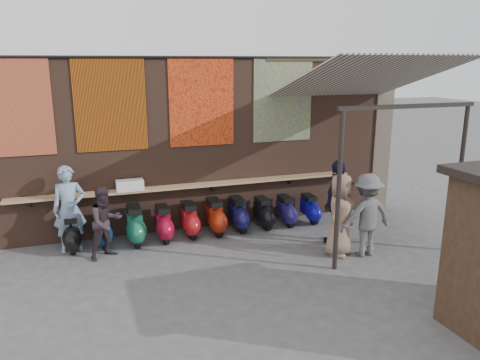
{
  "coord_description": "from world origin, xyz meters",
  "views": [
    {
      "loc": [
        -2.31,
        -7.91,
        3.9
      ],
      "look_at": [
        0.78,
        1.2,
        1.44
      ],
      "focal_mm": 35.0,
      "sensor_mm": 36.0,
      "label": 1
    }
  ],
  "objects": [
    {
      "name": "scooter_stool_8",
      "position": [
        2.25,
        2.01,
        0.35
      ],
      "size": [
        0.33,
        0.74,
        0.7
      ],
      "primitive_type": null,
      "color": "navy",
      "rests_on": "ground"
    },
    {
      "name": "scooter_stool_9",
      "position": [
        2.89,
        2.01,
        0.34
      ],
      "size": [
        0.32,
        0.71,
        0.67
      ],
      "primitive_type": null,
      "color": "#0F0D98",
      "rests_on": "ground"
    },
    {
      "name": "scooter_stool_2",
      "position": [
        -1.39,
        1.96,
        0.41
      ],
      "size": [
        0.39,
        0.86,
        0.82
      ],
      "primitive_type": null,
      "color": "#19674C",
      "rests_on": "ground"
    },
    {
      "name": "eating_counter",
      "position": [
        0.0,
        2.33,
        1.1
      ],
      "size": [
        8.0,
        0.32,
        0.05
      ],
      "primitive_type": "cube",
      "color": "#9E7A51",
      "rests_on": "brick_wall"
    },
    {
      "name": "pier_right",
      "position": [
        5.2,
        2.7,
        2.0
      ],
      "size": [
        0.5,
        0.5,
        4.0
      ],
      "primitive_type": "cube",
      "color": "#4C4238",
      "rests_on": "ground"
    },
    {
      "name": "awning_ledger",
      "position": [
        3.5,
        2.49,
        3.95
      ],
      "size": [
        3.3,
        0.08,
        0.12
      ],
      "primitive_type": "cube",
      "color": "#33261C",
      "rests_on": "brick_wall"
    },
    {
      "name": "tapestry_multi",
      "position": [
        2.3,
        2.48,
        3.0
      ],
      "size": [
        1.5,
        0.02,
        2.0
      ],
      "primitive_type": "cube",
      "color": "navy",
      "rests_on": "brick_wall"
    },
    {
      "name": "tapestry_orange",
      "position": [
        0.3,
        2.48,
        3.0
      ],
      "size": [
        1.5,
        0.02,
        2.0
      ],
      "primitive_type": "cube",
      "color": "#D44A1A",
      "rests_on": "brick_wall"
    },
    {
      "name": "shopper_tan",
      "position": [
        2.53,
        0.01,
        0.86
      ],
      "size": [
        1.0,
        0.94,
        1.71
      ],
      "primitive_type": "imported",
      "rotation": [
        0.0,
        0.0,
        0.66
      ],
      "color": "#886B57",
      "rests_on": "ground"
    },
    {
      "name": "ground",
      "position": [
        0.0,
        0.0,
        0.0
      ],
      "size": [
        70.0,
        70.0,
        0.0
      ],
      "primitive_type": "plane",
      "color": "#474749",
      "rests_on": "ground"
    },
    {
      "name": "shopper_navy",
      "position": [
        2.83,
        0.62,
        0.93
      ],
      "size": [
        1.15,
        0.99,
        1.86
      ],
      "primitive_type": "imported",
      "rotation": [
        0.0,
        0.0,
        3.74
      ],
      "color": "black",
      "rests_on": "ground"
    },
    {
      "name": "awning_post_left",
      "position": [
        2.1,
        -0.6,
        1.55
      ],
      "size": [
        0.09,
        0.09,
        3.1
      ],
      "primitive_type": "cylinder",
      "color": "black",
      "rests_on": "ground"
    },
    {
      "name": "scooter_stool_1",
      "position": [
        -2.05,
        2.05,
        0.36
      ],
      "size": [
        0.34,
        0.75,
        0.71
      ],
      "primitive_type": null,
      "color": "navy",
      "rests_on": "ground"
    },
    {
      "name": "scooter_stool_6",
      "position": [
        1.03,
        2.04,
        0.38
      ],
      "size": [
        0.36,
        0.8,
        0.76
      ],
      "primitive_type": null,
      "color": "#131348",
      "rests_on": "ground"
    },
    {
      "name": "scooter_stool_7",
      "position": [
        1.64,
        2.0,
        0.36
      ],
      "size": [
        0.34,
        0.75,
        0.71
      ],
      "primitive_type": null,
      "color": "black",
      "rests_on": "ground"
    },
    {
      "name": "awning_header",
      "position": [
        3.5,
        -0.6,
        3.08
      ],
      "size": [
        3.0,
        0.08,
        0.08
      ],
      "primitive_type": "cube",
      "color": "black",
      "rests_on": "awning_post_left"
    },
    {
      "name": "scooter_stool_5",
      "position": [
        0.45,
        2.0,
        0.39
      ],
      "size": [
        0.37,
        0.83,
        0.79
      ],
      "primitive_type": null,
      "color": "maroon",
      "rests_on": "ground"
    },
    {
      "name": "shelf_box",
      "position": [
        -1.41,
        2.3,
        1.24
      ],
      "size": [
        0.59,
        0.29,
        0.23
      ],
      "primitive_type": "cube",
      "color": "white",
      "rests_on": "eating_counter"
    },
    {
      "name": "hang_rail",
      "position": [
        0.0,
        2.47,
        3.98
      ],
      "size": [
        9.5,
        0.06,
        0.06
      ],
      "primitive_type": "cylinder",
      "rotation": [
        0.0,
        1.57,
        0.0
      ],
      "color": "black",
      "rests_on": "brick_wall"
    },
    {
      "name": "awning_canvas",
      "position": [
        3.5,
        0.9,
        3.55
      ],
      "size": [
        3.2,
        3.28,
        0.97
      ],
      "primitive_type": "cube",
      "rotation": [
        -0.28,
        0.0,
        0.0
      ],
      "color": "beige",
      "rests_on": "brick_wall"
    },
    {
      "name": "scooter_stool_3",
      "position": [
        -0.77,
        1.95,
        0.38
      ],
      "size": [
        0.36,
        0.8,
        0.76
      ],
      "primitive_type": null,
      "color": "maroon",
      "rests_on": "ground"
    },
    {
      "name": "scooter_stool_4",
      "position": [
        -0.16,
        2.02,
        0.38
      ],
      "size": [
        0.36,
        0.8,
        0.76
      ],
      "primitive_type": null,
      "color": "#A6161B",
      "rests_on": "ground"
    },
    {
      "name": "awning_post_right",
      "position": [
        4.9,
        -0.6,
        1.55
      ],
      "size": [
        0.09,
        0.09,
        3.1
      ],
      "primitive_type": "cylinder",
      "color": "black",
      "rests_on": "ground"
    },
    {
      "name": "diner_right",
      "position": [
        -2.01,
        1.4,
        0.74
      ],
      "size": [
        0.9,
        0.84,
        1.49
      ],
      "primitive_type": "imported",
      "rotation": [
        0.0,
        0.0,
        0.5
      ],
      "color": "#2D2329",
      "rests_on": "ground"
    },
    {
      "name": "scooter_stool_0",
      "position": [
        -2.69,
        2.03,
        0.37
      ],
      "size": [
        0.35,
        0.78,
        0.74
      ],
      "primitive_type": null,
      "color": "black",
      "rests_on": "ground"
    },
    {
      "name": "shopper_grey",
      "position": [
        3.02,
        -0.19,
        0.86
      ],
      "size": [
        1.13,
        0.67,
        1.72
      ],
      "primitive_type": "imported",
      "rotation": [
        0.0,
        0.0,
        3.17
      ],
      "color": "#58595D",
      "rests_on": "ground"
    },
    {
      "name": "tapestry_redgold",
      "position": [
        -3.6,
        2.48,
        3.0
      ],
      "size": [
        1.5,
        0.02,
        2.0
      ],
      "primitive_type": "cube",
      "color": "maroon",
      "rests_on": "brick_wall"
    },
    {
      "name": "brick_wall",
      "position": [
        0.0,
        2.7,
        2.0
      ],
      "size": [
        10.0,
        0.4,
        4.0
      ],
      "primitive_type": "cube",
      "color": "brown",
      "rests_on": "ground"
    },
    {
      "name": "tapestry_sun",
      "position": [
        -1.7,
        2.48,
        3.0
      ],
      "size": [
        1.5,
        0.02,
        2.0
      ],
      "primitive_type": "cube",
      "color": "#CB570B",
      "rests_on": "brick_wall"
    },
    {
      "name": "diner_left",
      "position": [
        -2.7,
        2.0,
        0.92
      ],
      "size": [
        0.69,
        0.48,
        1.83
      ],
      "primitive_type": "imported",
      "rotation": [
        0.0,
        0.0,
        0.07
      ],
      "color": "#798DB0",
      "rests_on": "ground"
    }
  ]
}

